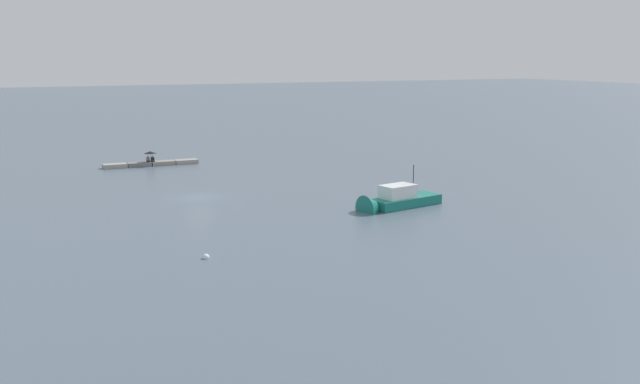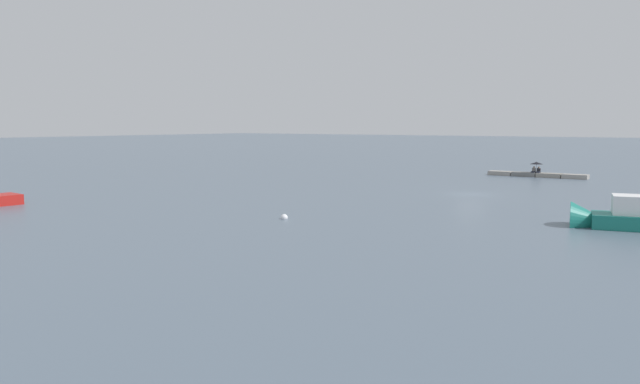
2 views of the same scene
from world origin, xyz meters
name	(u,v)px [view 1 (image 1 of 2)]	position (x,y,z in m)	size (l,w,h in m)	color
ground_plane	(199,197)	(0.00, 0.00, 0.00)	(500.00, 500.00, 0.00)	slate
seawall_pier	(151,164)	(0.00, -21.51, 0.25)	(11.31, 1.50, 0.50)	gray
person_seated_dark_left	(153,159)	(-0.20, -21.45, 0.76)	(0.41, 0.62, 0.73)	#1E2333
person_seated_grey_right	(148,160)	(0.36, -21.47, 0.76)	(0.41, 0.62, 0.73)	#1E2333
umbrella_open_black	(150,152)	(0.08, -21.48, 1.63)	(1.47, 1.47, 1.31)	black
motorboat_teal_mid	(393,203)	(-14.23, 11.72, 0.48)	(8.41, 4.13, 4.53)	#197266
mooring_buoy_near	(206,257)	(5.06, 20.40, 0.08)	(0.47, 0.47, 0.47)	white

